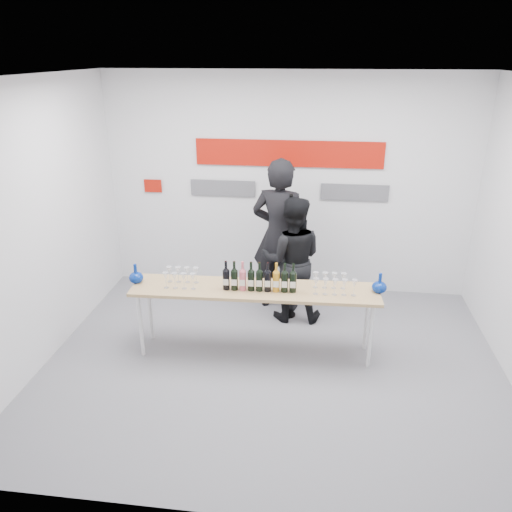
{
  "coord_description": "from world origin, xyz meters",
  "views": [
    {
      "loc": [
        0.41,
        -4.65,
        3.21
      ],
      "look_at": [
        -0.22,
        0.3,
        1.15
      ],
      "focal_mm": 35.0,
      "sensor_mm": 36.0,
      "label": 1
    }
  ],
  "objects_px": {
    "tasting_table": "(255,293)",
    "presenter_left": "(279,236)",
    "presenter_right": "(292,260)",
    "mic_stand": "(289,280)"
  },
  "relations": [
    {
      "from": "tasting_table",
      "to": "presenter_right",
      "type": "bearing_deg",
      "value": 65.93
    },
    {
      "from": "tasting_table",
      "to": "mic_stand",
      "type": "relative_size",
      "value": 1.65
    },
    {
      "from": "presenter_left",
      "to": "presenter_right",
      "type": "bearing_deg",
      "value": 134.95
    },
    {
      "from": "tasting_table",
      "to": "presenter_left",
      "type": "relative_size",
      "value": 1.35
    },
    {
      "from": "presenter_left",
      "to": "presenter_right",
      "type": "height_order",
      "value": "presenter_left"
    },
    {
      "from": "presenter_right",
      "to": "tasting_table",
      "type": "bearing_deg",
      "value": 65.11
    },
    {
      "from": "tasting_table",
      "to": "presenter_left",
      "type": "xyz_separation_m",
      "value": [
        0.17,
        1.15,
        0.26
      ]
    },
    {
      "from": "presenter_left",
      "to": "presenter_right",
      "type": "distance_m",
      "value": 0.4
    },
    {
      "from": "tasting_table",
      "to": "mic_stand",
      "type": "bearing_deg",
      "value": 68.32
    },
    {
      "from": "presenter_right",
      "to": "mic_stand",
      "type": "height_order",
      "value": "mic_stand"
    }
  ]
}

